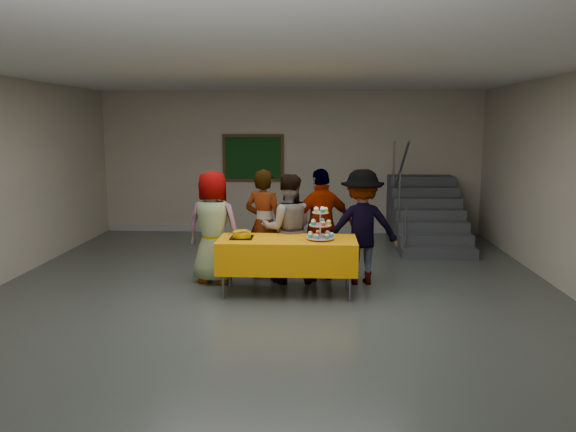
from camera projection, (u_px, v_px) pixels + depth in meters
name	position (u px, v px, depth m)	size (l,w,h in m)	color
room_shell	(271.00, 139.00, 6.87)	(10.00, 10.04, 3.02)	#4C514C
bake_table	(287.00, 254.00, 7.65)	(1.88, 0.78, 0.77)	#595960
cupcake_stand	(320.00, 226.00, 7.52)	(0.38, 0.38, 0.44)	silver
bear_cake	(242.00, 234.00, 7.64)	(0.32, 0.36, 0.12)	black
schoolchild_a	(213.00, 227.00, 8.17)	(0.81, 0.52, 1.65)	slate
schoolchild_b	(264.00, 224.00, 8.36)	(0.60, 0.40, 1.66)	slate
schoolchild_c	(288.00, 229.00, 8.18)	(0.78, 0.61, 1.60)	slate
schoolchild_d	(322.00, 225.00, 8.31)	(0.98, 0.41, 1.67)	slate
schoolchild_e	(362.00, 227.00, 8.12)	(1.08, 0.62, 1.67)	slate
staircase	(425.00, 217.00, 11.05)	(1.30, 2.40, 2.04)	#424447
noticeboard	(253.00, 158.00, 11.87)	(1.30, 0.05, 1.00)	#472B16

